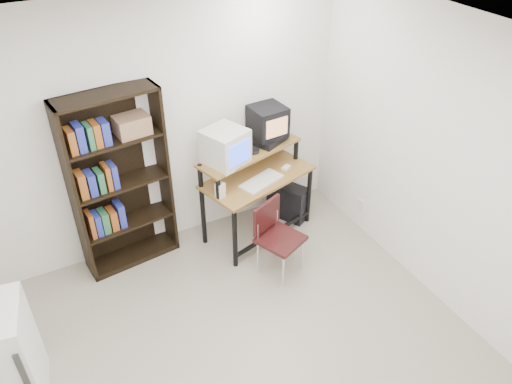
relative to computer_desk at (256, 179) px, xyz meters
name	(u,v)px	position (x,y,z in m)	size (l,w,h in m)	color
floor	(247,374)	(-0.93, -1.62, -0.69)	(4.00, 4.00, 0.01)	#A39987
ceiling	(242,68)	(-0.93, -1.62, 1.91)	(4.00, 4.00, 0.01)	white
back_wall	(152,131)	(-0.93, 0.38, 0.61)	(4.00, 0.01, 2.60)	white
right_wall	(462,179)	(1.07, -1.62, 0.61)	(0.01, 4.00, 2.60)	white
computer_desk	(256,179)	(0.00, 0.00, 0.00)	(1.29, 0.88, 0.98)	olive
crt_monitor	(225,147)	(-0.33, 0.02, 0.46)	(0.48, 0.48, 0.35)	beige
vcr	(269,139)	(0.25, 0.18, 0.32)	(0.36, 0.26, 0.08)	black
crt_tv	(268,121)	(0.24, 0.20, 0.53)	(0.37, 0.37, 0.32)	black
cd_spindle	(254,151)	(0.00, 0.06, 0.31)	(0.12, 0.12, 0.05)	#26262B
keyboard	(261,182)	(-0.02, -0.14, 0.05)	(0.47, 0.21, 0.04)	beige
mousepad	(286,170)	(0.33, -0.05, 0.04)	(0.22, 0.18, 0.01)	black
mouse	(286,168)	(0.34, -0.03, 0.06)	(0.10, 0.06, 0.03)	white
desk_speaker	(220,191)	(-0.49, -0.18, 0.12)	(0.08, 0.07, 0.17)	beige
pc_tower	(288,201)	(0.44, 0.06, -0.48)	(0.20, 0.45, 0.42)	black
school_chair	(275,232)	(-0.12, -0.63, -0.21)	(0.51, 0.51, 0.78)	black
bookshelf	(119,181)	(-1.35, 0.24, 0.26)	(0.95, 0.41, 1.84)	black
wall_outlet	(360,205)	(1.05, -0.47, -0.39)	(0.02, 0.08, 0.12)	beige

